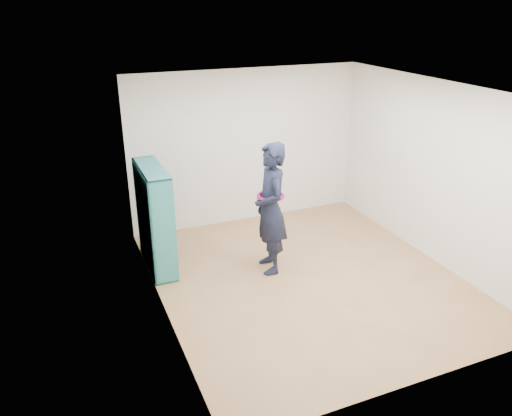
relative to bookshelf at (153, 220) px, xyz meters
name	(u,v)px	position (x,y,z in m)	size (l,w,h in m)	color
floor	(307,278)	(1.85, -1.17, -0.73)	(4.50, 4.50, 0.00)	#986945
ceiling	(316,90)	(1.85, -1.17, 1.87)	(4.50, 4.50, 0.00)	white
wall_left	(158,215)	(-0.15, -1.17, 0.57)	(0.02, 4.50, 2.60)	silver
wall_right	(434,172)	(3.85, -1.17, 0.57)	(0.02, 4.50, 2.60)	silver
wall_back	(247,147)	(1.85, 1.08, 0.57)	(4.00, 0.02, 2.60)	silver
wall_front	(429,273)	(1.85, -3.42, 0.57)	(4.00, 0.02, 2.60)	silver
bookshelf	(153,220)	(0.00, 0.00, 0.00)	(0.33, 1.12, 1.50)	#27707C
person	(270,209)	(1.49, -0.71, 0.20)	(0.53, 0.73, 1.87)	black
smartphone	(258,199)	(1.35, -0.59, 0.33)	(0.01, 0.09, 0.12)	silver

